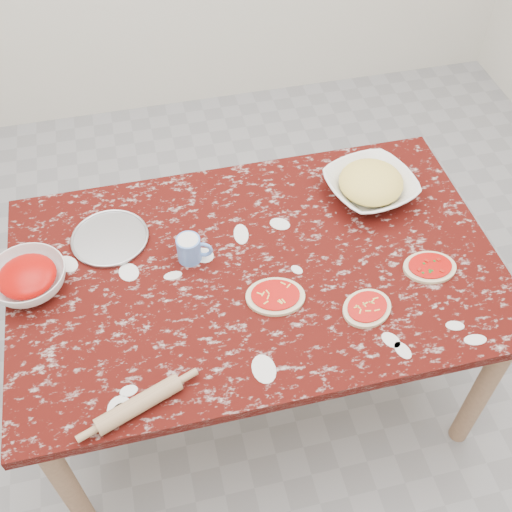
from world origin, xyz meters
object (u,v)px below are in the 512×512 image
(sauce_bowl, at_px, (28,279))
(worktable, at_px, (256,281))
(cheese_bowl, at_px, (370,187))
(pizza_tray, at_px, (110,239))
(flour_mug, at_px, (190,249))
(rolling_pin, at_px, (139,404))

(sauce_bowl, bearing_deg, worktable, -6.43)
(sauce_bowl, xyz_separation_m, cheese_bowl, (1.20, 0.15, -0.00))
(worktable, bearing_deg, pizza_tray, 153.58)
(pizza_tray, bearing_deg, worktable, -26.42)
(sauce_bowl, distance_m, flour_mug, 0.52)
(flour_mug, xyz_separation_m, rolling_pin, (-0.23, -0.51, -0.02))
(pizza_tray, xyz_separation_m, sauce_bowl, (-0.26, -0.15, 0.03))
(flour_mug, bearing_deg, sauce_bowl, -179.90)
(pizza_tray, height_order, cheese_bowl, cheese_bowl)
(worktable, xyz_separation_m, rolling_pin, (-0.43, -0.42, 0.11))
(sauce_bowl, relative_size, flour_mug, 2.10)
(worktable, distance_m, sauce_bowl, 0.73)
(pizza_tray, height_order, flour_mug, flour_mug)
(sauce_bowl, bearing_deg, cheese_bowl, 7.29)
(pizza_tray, height_order, sauce_bowl, sauce_bowl)
(worktable, bearing_deg, rolling_pin, -135.36)
(worktable, distance_m, rolling_pin, 0.61)
(cheese_bowl, distance_m, rolling_pin, 1.12)
(rolling_pin, bearing_deg, pizza_tray, 92.51)
(pizza_tray, height_order, rolling_pin, rolling_pin)
(worktable, height_order, cheese_bowl, cheese_bowl)
(pizza_tray, distance_m, sauce_bowl, 0.30)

